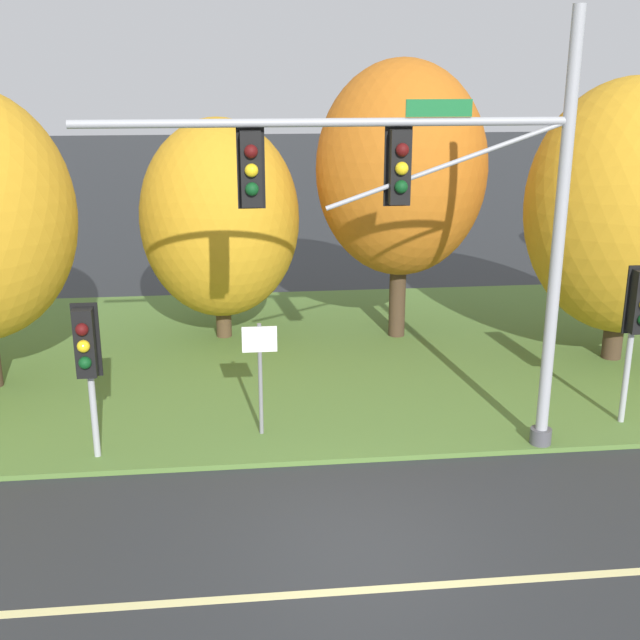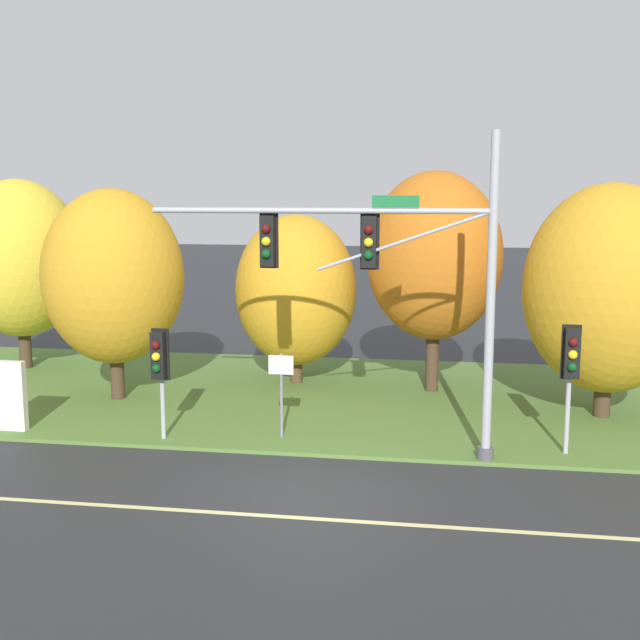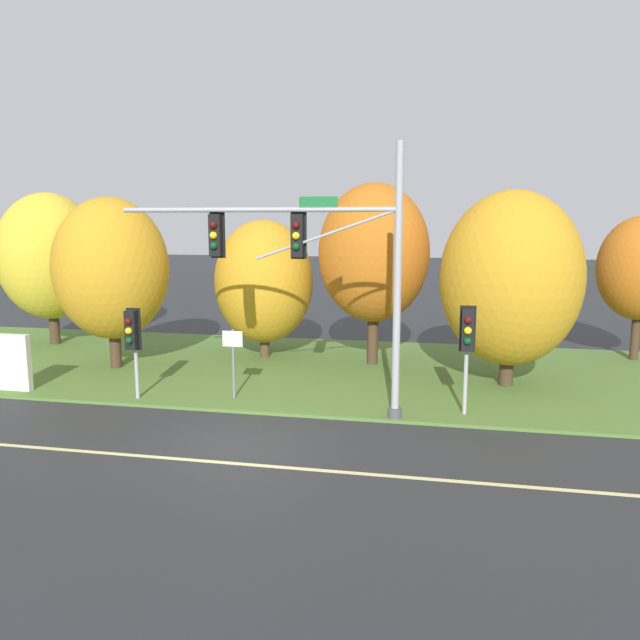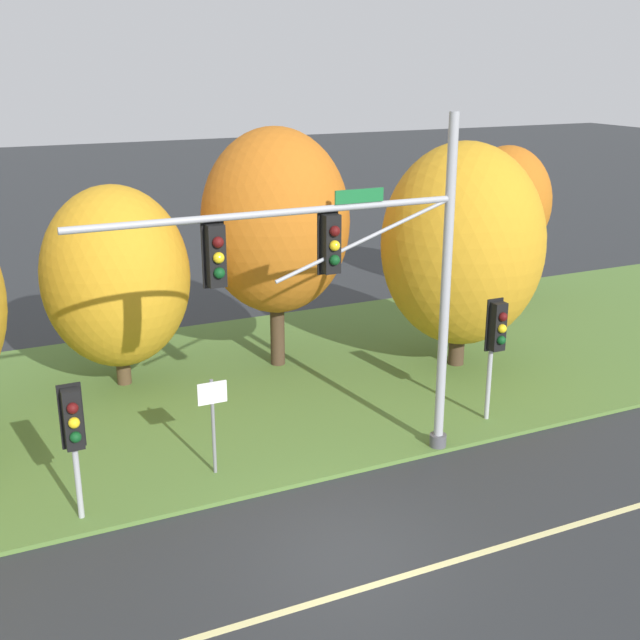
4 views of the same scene
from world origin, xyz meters
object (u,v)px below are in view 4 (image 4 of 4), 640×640
(pedestrian_signal_near_kerb, at_px, (496,334))
(tree_mid_verge, at_px, (276,222))
(pedestrian_signal_further_along, at_px, (73,426))
(tree_right_far, at_px, (506,203))
(traffic_signal_mast, at_px, (358,270))
(route_sign_post, at_px, (213,413))
(tree_behind_signpost, at_px, (116,277))
(tree_tall_centre, at_px, (462,245))

(pedestrian_signal_near_kerb, height_order, tree_mid_verge, tree_mid_verge)
(pedestrian_signal_further_along, distance_m, tree_right_far, 19.61)
(traffic_signal_mast, bearing_deg, route_sign_post, 161.50)
(tree_behind_signpost, relative_size, tree_tall_centre, 0.85)
(route_sign_post, height_order, tree_behind_signpost, tree_behind_signpost)
(pedestrian_signal_near_kerb, xyz_separation_m, pedestrian_signal_further_along, (-10.22, -0.40, -0.26))
(route_sign_post, bearing_deg, pedestrian_signal_further_along, -165.36)
(pedestrian_signal_near_kerb, height_order, tree_right_far, tree_right_far)
(pedestrian_signal_near_kerb, relative_size, tree_tall_centre, 0.49)
(tree_right_far, bearing_deg, route_sign_post, -149.00)
(traffic_signal_mast, bearing_deg, tree_right_far, 40.44)
(tree_tall_centre, bearing_deg, traffic_signal_mast, -142.43)
(pedestrian_signal_near_kerb, bearing_deg, pedestrian_signal_further_along, -177.74)
(tree_right_far, bearing_deg, pedestrian_signal_further_along, -151.58)
(route_sign_post, bearing_deg, tree_behind_signpost, 97.07)
(pedestrian_signal_near_kerb, xyz_separation_m, tree_tall_centre, (1.49, 3.76, 1.33))
(traffic_signal_mast, relative_size, pedestrian_signal_near_kerb, 2.60)
(tree_mid_verge, height_order, tree_tall_centre, tree_mid_verge)
(tree_mid_verge, bearing_deg, pedestrian_signal_further_along, -136.65)
(tree_behind_signpost, bearing_deg, pedestrian_signal_near_kerb, -39.06)
(tree_mid_verge, bearing_deg, traffic_signal_mast, -96.81)
(pedestrian_signal_further_along, distance_m, tree_tall_centre, 12.53)
(tree_mid_verge, distance_m, tree_right_far, 10.78)
(pedestrian_signal_further_along, xyz_separation_m, tree_mid_verge, (6.82, 6.44, 2.26))
(pedestrian_signal_further_along, relative_size, route_sign_post, 1.31)
(pedestrian_signal_further_along, bearing_deg, pedestrian_signal_near_kerb, 2.26)
(tree_behind_signpost, height_order, tree_tall_centre, tree_tall_centre)
(route_sign_post, distance_m, tree_behind_signpost, 6.34)
(route_sign_post, distance_m, tree_tall_centre, 9.58)
(tree_behind_signpost, bearing_deg, tree_tall_centre, -15.94)
(traffic_signal_mast, distance_m, tree_behind_signpost, 8.14)
(pedestrian_signal_near_kerb, relative_size, route_sign_post, 1.44)
(tree_mid_verge, xyz_separation_m, tree_tall_centre, (4.89, -2.27, -0.67))
(pedestrian_signal_further_along, relative_size, tree_behind_signpost, 0.52)
(pedestrian_signal_further_along, height_order, tree_mid_verge, tree_mid_verge)
(route_sign_post, height_order, tree_tall_centre, tree_tall_centre)
(traffic_signal_mast, bearing_deg, pedestrian_signal_near_kerb, 8.38)
(tree_right_far, bearing_deg, traffic_signal_mast, -139.56)
(traffic_signal_mast, distance_m, pedestrian_signal_near_kerb, 4.79)
(tree_behind_signpost, bearing_deg, route_sign_post, -82.93)
(route_sign_post, relative_size, tree_behind_signpost, 0.40)
(pedestrian_signal_near_kerb, xyz_separation_m, route_sign_post, (-7.20, 0.39, -0.90))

